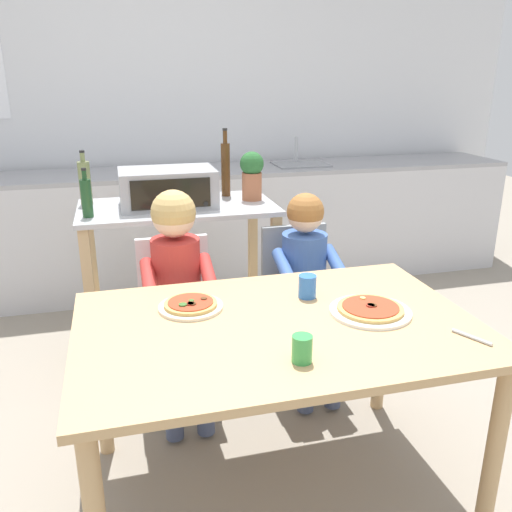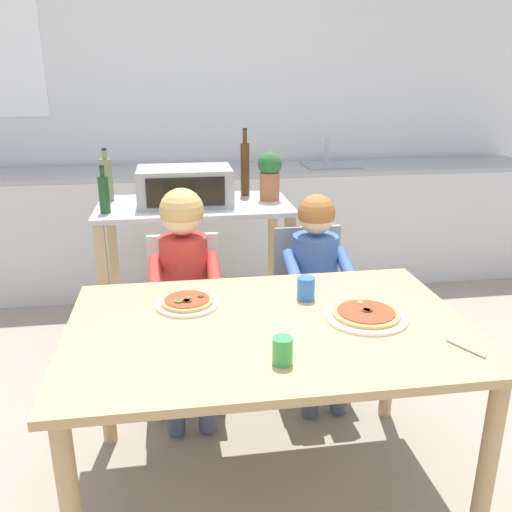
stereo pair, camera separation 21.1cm
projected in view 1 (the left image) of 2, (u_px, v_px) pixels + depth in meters
ground_plane at (223, 359)px, 3.08m from camera, size 11.16×11.16×0.00m
back_wall_tiled at (177, 101)px, 4.14m from camera, size 5.58×0.13×2.70m
kitchen_counter at (190, 228)px, 4.06m from camera, size 5.02×0.60×1.09m
kitchen_island_cart at (180, 258)px, 2.96m from camera, size 1.04×0.57×0.89m
toaster_oven at (168, 188)px, 2.82m from camera, size 0.49×0.33×0.20m
bottle_tall_green_wine at (226, 168)px, 3.04m from camera, size 0.05×0.05×0.38m
bottle_brown_beer at (86, 197)px, 2.60m from camera, size 0.05×0.05×0.24m
bottle_dark_olive_oil at (85, 182)px, 2.84m from camera, size 0.06×0.06×0.29m
potted_herb_plant at (252, 174)px, 2.94m from camera, size 0.13×0.13×0.27m
dining_table at (277, 345)px, 1.92m from camera, size 1.40×0.92×0.72m
dining_chair_left at (177, 311)px, 2.56m from camera, size 0.36×0.36×0.81m
dining_chair_right at (299, 294)px, 2.75m from camera, size 0.36×0.36×0.81m
child_in_red_shirt at (178, 279)px, 2.39m from camera, size 0.32×0.42×1.06m
child_in_blue_striped_shirt at (308, 273)px, 2.59m from camera, size 0.32×0.42×1.00m
pizza_plate_cream at (191, 305)px, 2.00m from camera, size 0.24×0.24×0.03m
pizza_plate_white at (370, 310)px, 1.96m from camera, size 0.30×0.30×0.03m
drinking_cup_green at (302, 349)px, 1.62m from camera, size 0.06×0.06×0.09m
drinking_cup_blue at (307, 286)px, 2.09m from camera, size 0.07×0.07×0.09m
serving_spoon at (472, 337)px, 1.77m from camera, size 0.07×0.13×0.01m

